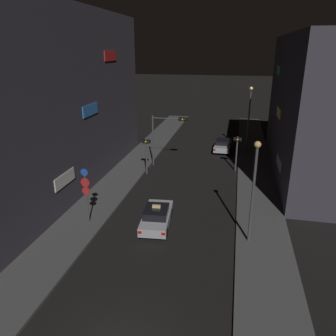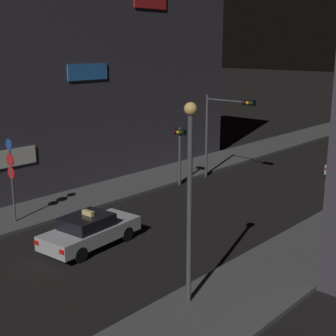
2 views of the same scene
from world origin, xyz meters
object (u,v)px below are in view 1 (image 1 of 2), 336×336
at_px(taxi, 157,216).
at_px(traffic_light_left_kerb, 146,149).
at_px(far_car, 223,145).
at_px(traffic_light_right_kerb, 237,147).
at_px(street_lamp_far_block, 249,112).
at_px(street_lamp_near_block, 254,182).
at_px(sign_pole_left, 86,191).
at_px(traffic_light_overhead, 165,131).

xyz_separation_m(taxi, traffic_light_left_kerb, (-3.36, 9.60, 1.81)).
relative_size(taxi, far_car, 1.02).
relative_size(traffic_light_right_kerb, street_lamp_far_block, 0.47).
relative_size(far_car, traffic_light_left_kerb, 1.27).
bearing_deg(street_lamp_near_block, far_car, 97.61).
distance_m(traffic_light_left_kerb, street_lamp_near_block, 14.26).
bearing_deg(sign_pole_left, traffic_light_overhead, 78.41).
bearing_deg(traffic_light_right_kerb, street_lamp_near_block, -85.51).
relative_size(taxi, sign_pole_left, 1.15).
xyz_separation_m(taxi, street_lamp_near_block, (6.17, -0.89, 3.43)).
xyz_separation_m(traffic_light_right_kerb, sign_pole_left, (-9.86, -12.92, -0.00)).
bearing_deg(far_car, street_lamp_near_block, -82.39).
height_order(far_car, sign_pole_left, sign_pole_left).
height_order(traffic_light_overhead, sign_pole_left, traffic_light_overhead).
bearing_deg(street_lamp_near_block, street_lamp_far_block, 89.77).
xyz_separation_m(traffic_light_left_kerb, traffic_light_right_kerb, (8.51, 2.58, 0.00)).
bearing_deg(traffic_light_left_kerb, traffic_light_right_kerb, 16.89).
xyz_separation_m(traffic_light_right_kerb, street_lamp_far_block, (1.10, 5.85, 2.35)).
height_order(taxi, traffic_light_overhead, traffic_light_overhead).
distance_m(traffic_light_left_kerb, street_lamp_far_block, 13.00).
height_order(traffic_light_overhead, street_lamp_near_block, street_lamp_near_block).
relative_size(far_car, street_lamp_far_block, 0.60).
xyz_separation_m(far_car, traffic_light_right_kerb, (1.62, -6.76, 1.82)).
xyz_separation_m(traffic_light_overhead, sign_pole_left, (-2.65, -12.94, -1.25)).
bearing_deg(taxi, traffic_light_left_kerb, 109.31).
bearing_deg(far_car, taxi, -100.54).
bearing_deg(taxi, far_car, 79.46).
bearing_deg(taxi, traffic_light_right_kerb, 67.09).
relative_size(far_car, sign_pole_left, 1.13).
height_order(traffic_light_left_kerb, sign_pole_left, sign_pole_left).
bearing_deg(sign_pole_left, far_car, 67.29).
bearing_deg(taxi, street_lamp_near_block, -8.16).
distance_m(taxi, street_lamp_near_block, 7.12).
distance_m(far_car, street_lamp_far_block, 5.06).
bearing_deg(sign_pole_left, street_lamp_near_block, -0.78).
relative_size(traffic_light_overhead, traffic_light_left_kerb, 1.49).
relative_size(taxi, traffic_light_left_kerb, 1.30).
bearing_deg(street_lamp_far_block, taxi, -109.11).
bearing_deg(sign_pole_left, traffic_light_left_kerb, 82.55).
bearing_deg(traffic_light_right_kerb, sign_pole_left, -127.35).
relative_size(street_lamp_near_block, street_lamp_far_block, 0.86).
height_order(sign_pole_left, street_lamp_far_block, street_lamp_far_block).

